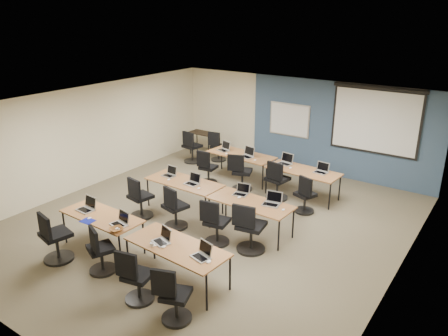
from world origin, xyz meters
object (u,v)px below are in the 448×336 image
Objects in this scene: laptop_3 at (202,253)px; task_chair_0 at (54,241)px; training_table_front_left at (102,217)px; task_chair_4 at (139,201)px; task_chair_5 at (174,211)px; whiteboard at (289,120)px; laptop_0 at (87,207)px; laptop_1 at (120,221)px; utility_table at (202,135)px; task_chair_6 at (215,226)px; task_chair_10 at (277,183)px; training_table_back_right at (303,172)px; task_chair_2 at (136,280)px; laptop_8 at (224,148)px; task_chair_1 at (100,253)px; training_table_mid_right at (251,204)px; laptop_7 at (272,201)px; laptop_11 at (321,170)px; laptop_6 at (241,192)px; laptop_5 at (193,181)px; spare_chair_b at (191,149)px; laptop_10 at (286,161)px; task_chair_9 at (241,175)px; training_table_front_right at (177,248)px; training_table_mid_left at (184,183)px; laptop_9 at (247,154)px; projector_screen at (376,117)px; task_chair_8 at (207,170)px; training_table_back_left at (241,156)px; spare_chair_a at (217,149)px; laptop_4 at (170,173)px; task_chair_3 at (173,299)px.

task_chair_0 is at bearing -150.41° from laptop_3.
training_table_front_left is at bearing 78.07° from task_chair_0.
task_chair_5 is (1.00, 0.06, -0.00)m from task_chair_4.
whiteboard is 6.64m from laptop_0.
training_table_front_left is 0.61m from laptop_1.
utility_table is at bearing 142.30° from laptop_3.
task_chair_6 is 2.69m from task_chair_10.
training_table_front_left is 0.95× the size of training_table_back_right.
task_chair_2 is 3.12m from task_chair_4.
task_chair_0 is 5.67m from laptop_8.
task_chair_0 reaches higher than task_chair_1.
training_table_front_left is 3.05m from training_table_mid_right.
task_chair_6 is 2.87× the size of laptop_7.
task_chair_0 is at bearing -112.28° from training_table_front_left.
training_table_front_left is 5.39m from laptop_11.
training_table_back_right is 6.05× the size of laptop_6.
spare_chair_b reaches higher than laptop_5.
task_chair_10 reaches higher than task_chair_2.
task_chair_0 is 2.90× the size of laptop_10.
task_chair_9 is 2.11m from laptop_11.
training_table_mid_right is 2.35m from laptop_3.
task_chair_9 is (-1.34, 4.14, -0.27)m from training_table_front_right.
laptop_9 reaches higher than training_table_mid_left.
training_table_mid_right is 1.82× the size of task_chair_5.
projector_screen reaches higher than laptop_6.
projector_screen reaches higher than task_chair_0.
laptop_0 is 3.97m from task_chair_8.
laptop_11 reaches higher than training_table_mid_left.
task_chair_2 is at bearing -98.91° from laptop_6.
task_chair_9 is (0.65, 4.09, -0.26)m from training_table_front_left.
laptop_0 reaches higher than task_chair_8.
laptop_9 is 0.35× the size of task_chair_10.
task_chair_10 reaches higher than task_chair_6.
laptop_7 is 0.96× the size of laptop_9.
laptop_9 is (0.84, -0.10, 0.00)m from laptop_8.
training_table_front_right is (-1.31, -6.54, -1.20)m from projector_screen.
task_chair_8 is at bearing -72.12° from laptop_8.
training_table_back_right is at bearing 97.65° from task_chair_1.
training_table_front_right is 1.93× the size of task_chair_1.
training_table_front_right is 4.16m from task_chair_10.
laptop_9 reaches higher than training_table_mid_right.
training_table_back_left is 2.00× the size of spare_chair_a.
utility_table is (-4.01, 5.98, -0.04)m from training_table_front_right.
laptop_7 reaches higher than laptop_4.
laptop_10 reaches higher than laptop_5.
task_chair_3 is 0.94× the size of spare_chair_b.
laptop_10 is at bearing 16.85° from laptop_9.
laptop_0 is 0.33× the size of task_chair_0.
laptop_6 is 2.00m from task_chair_9.
task_chair_2 is 1.01× the size of task_chair_3.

